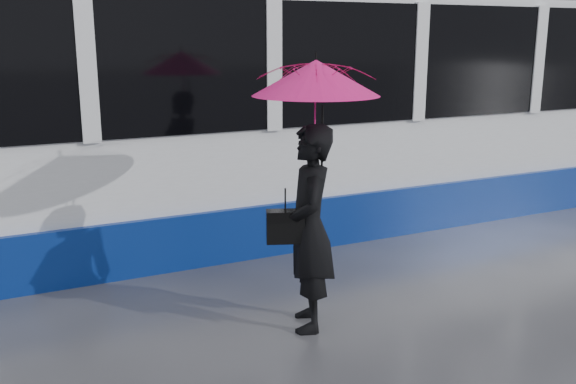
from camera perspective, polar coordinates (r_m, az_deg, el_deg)
ground at (r=6.39m, az=0.16°, el=-9.49°), size 90.00×90.00×0.00m
rails at (r=8.57m, az=-7.26°, el=-3.45°), size 34.00×1.51×0.02m
tram at (r=8.58m, az=-1.68°, el=7.78°), size 26.00×2.56×3.35m
woman at (r=5.53m, az=1.90°, el=-3.27°), size 0.65×0.77×1.80m
umbrella at (r=5.34m, az=2.47°, el=7.91°), size 1.38×1.38×1.22m
handbag at (r=5.44m, az=-0.24°, el=-3.08°), size 0.35×0.25×0.46m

